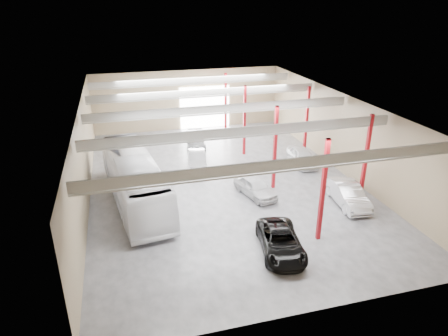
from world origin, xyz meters
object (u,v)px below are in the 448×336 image
car_row_c (196,141)px  car_right_far (302,156)px  car_row_b (197,159)px  car_right_near (348,194)px  black_sedan (281,242)px  car_row_a (255,187)px  coach_bus (134,179)px

car_row_c → car_right_far: car_right_far is taller
car_right_far → car_row_c: bearing=143.9°
car_row_b → car_right_near: size_ratio=0.86×
black_sedan → car_row_a: bearing=92.5°
car_right_near → car_right_far: car_right_near is taller
black_sedan → car_right_near: size_ratio=1.03×
coach_bus → black_sedan: bearing=-55.3°
coach_bus → car_row_c: (6.97, 10.81, -1.20)m
car_right_near → coach_bus: bearing=169.0°
car_row_a → car_right_near: car_right_near is taller
coach_bus → car_right_near: size_ratio=2.64×
car_right_far → car_row_b: bearing=171.3°
coach_bus → black_sedan: size_ratio=2.55×
black_sedan → car_right_far: 14.76m
car_right_far → black_sedan: bearing=-116.8°
black_sedan → car_row_b: 15.02m
black_sedan → car_right_near: bearing=41.5°
car_row_b → car_right_near: (9.61, -10.37, 0.12)m
coach_bus → black_sedan: 12.46m
coach_bus → car_right_near: bearing=-24.1°
black_sedan → car_row_c: bearing=103.9°
car_right_far → car_row_a: bearing=-138.5°
car_right_near → black_sedan: bearing=-142.8°
car_right_near → car_right_far: size_ratio=1.11×
car_row_a → car_row_b: size_ratio=1.01×
black_sedan → car_row_b: size_ratio=1.21×
coach_bus → car_right_near: coach_bus is taller
car_row_c → car_right_far: (8.79, -7.33, 0.10)m
black_sedan → car_row_c: size_ratio=1.12×
car_row_a → car_row_c: bearing=85.9°
car_row_a → car_row_b: car_row_a is taller
car_row_c → car_right_near: car_right_near is taller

